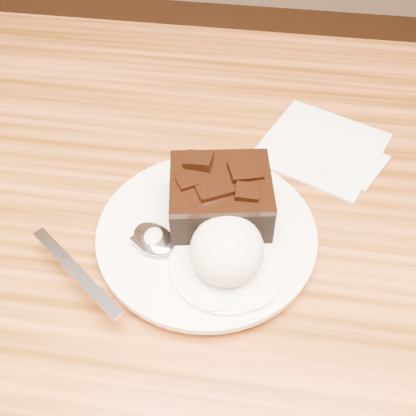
# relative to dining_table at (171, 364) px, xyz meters

# --- Properties ---
(dining_table) EXTENTS (1.20, 0.80, 0.75)m
(dining_table) POSITION_rel_dining_table_xyz_m (0.00, 0.00, 0.00)
(dining_table) COLOR #4E2A09
(dining_table) RESTS_ON floor
(plate) EXTENTS (0.22, 0.22, 0.02)m
(plate) POSITION_rel_dining_table_xyz_m (0.06, -0.02, 0.38)
(plate) COLOR white
(plate) RESTS_ON dining_table
(brownie) EXTENTS (0.11, 0.10, 0.05)m
(brownie) POSITION_rel_dining_table_xyz_m (0.07, -0.00, 0.42)
(brownie) COLOR black
(brownie) RESTS_ON plate
(ice_cream_scoop) EXTENTS (0.07, 0.07, 0.06)m
(ice_cream_scoop) POSITION_rel_dining_table_xyz_m (0.09, -0.06, 0.42)
(ice_cream_scoop) COLOR white
(ice_cream_scoop) RESTS_ON plate
(melt_puddle) EXTENTS (0.11, 0.11, 0.00)m
(melt_puddle) POSITION_rel_dining_table_xyz_m (0.09, -0.06, 0.39)
(melt_puddle) COLOR white
(melt_puddle) RESTS_ON plate
(spoon) EXTENTS (0.17, 0.14, 0.01)m
(spoon) POSITION_rel_dining_table_xyz_m (0.02, -0.05, 0.40)
(spoon) COLOR silver
(spoon) RESTS_ON plate
(napkin) EXTENTS (0.18, 0.18, 0.01)m
(napkin) POSITION_rel_dining_table_xyz_m (0.18, 0.14, 0.38)
(napkin) COLOR white
(napkin) RESTS_ON dining_table
(crumb_a) EXTENTS (0.01, 0.01, 0.00)m
(crumb_a) POSITION_rel_dining_table_xyz_m (0.06, -0.05, 0.39)
(crumb_a) COLOR black
(crumb_a) RESTS_ON plate
(crumb_b) EXTENTS (0.01, 0.01, 0.00)m
(crumb_b) POSITION_rel_dining_table_xyz_m (0.09, -0.05, 0.39)
(crumb_b) COLOR black
(crumb_b) RESTS_ON plate
(crumb_c) EXTENTS (0.01, 0.01, 0.00)m
(crumb_c) POSITION_rel_dining_table_xyz_m (0.10, -0.03, 0.39)
(crumb_c) COLOR black
(crumb_c) RESTS_ON plate
(crumb_d) EXTENTS (0.01, 0.01, 0.00)m
(crumb_d) POSITION_rel_dining_table_xyz_m (0.04, -0.06, 0.39)
(crumb_d) COLOR black
(crumb_d) RESTS_ON plate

